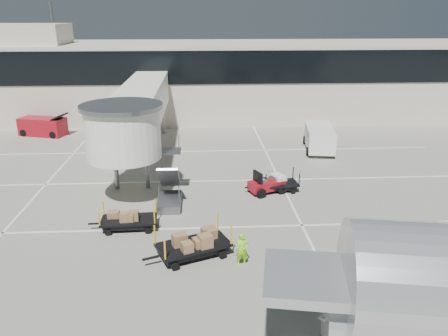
{
  "coord_description": "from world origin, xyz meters",
  "views": [
    {
      "loc": [
        0.53,
        -19.18,
        10.94
      ],
      "look_at": [
        1.95,
        6.01,
        2.0
      ],
      "focal_mm": 35.0,
      "sensor_mm": 36.0,
      "label": 1
    }
  ],
  "objects_px": {
    "suitcase_cart": "(276,184)",
    "ground_worker": "(242,250)",
    "baggage_tug": "(268,184)",
    "belt_loader": "(43,127)",
    "box_cart_near": "(193,245)",
    "box_cart_far": "(129,220)",
    "minivan": "(319,136)"
  },
  "relations": [
    {
      "from": "ground_worker",
      "to": "minivan",
      "type": "xyz_separation_m",
      "value": [
        8.23,
        17.72,
        0.37
      ]
    },
    {
      "from": "baggage_tug",
      "to": "box_cart_near",
      "type": "bearing_deg",
      "value": -144.23
    },
    {
      "from": "baggage_tug",
      "to": "belt_loader",
      "type": "height_order",
      "value": "belt_loader"
    },
    {
      "from": "baggage_tug",
      "to": "box_cart_far",
      "type": "height_order",
      "value": "baggage_tug"
    },
    {
      "from": "baggage_tug",
      "to": "ground_worker",
      "type": "xyz_separation_m",
      "value": [
        -2.48,
        -8.56,
        0.26
      ]
    },
    {
      "from": "box_cart_near",
      "to": "belt_loader",
      "type": "distance_m",
      "value": 27.03
    },
    {
      "from": "baggage_tug",
      "to": "minivan",
      "type": "bearing_deg",
      "value": 35.34
    },
    {
      "from": "suitcase_cart",
      "to": "ground_worker",
      "type": "xyz_separation_m",
      "value": [
        -3.05,
        -8.77,
        0.33
      ]
    },
    {
      "from": "box_cart_near",
      "to": "belt_loader",
      "type": "height_order",
      "value": "belt_loader"
    },
    {
      "from": "ground_worker",
      "to": "belt_loader",
      "type": "relative_size",
      "value": 0.33
    },
    {
      "from": "suitcase_cart",
      "to": "ground_worker",
      "type": "relative_size",
      "value": 2.18
    },
    {
      "from": "box_cart_far",
      "to": "belt_loader",
      "type": "xyz_separation_m",
      "value": [
        -10.98,
        19.83,
        0.31
      ]
    },
    {
      "from": "ground_worker",
      "to": "belt_loader",
      "type": "distance_m",
      "value": 29.03
    },
    {
      "from": "belt_loader",
      "to": "minivan",
      "type": "bearing_deg",
      "value": 3.26
    },
    {
      "from": "box_cart_near",
      "to": "box_cart_far",
      "type": "height_order",
      "value": "box_cart_near"
    },
    {
      "from": "box_cart_far",
      "to": "ground_worker",
      "type": "distance_m",
      "value": 6.92
    },
    {
      "from": "minivan",
      "to": "ground_worker",
      "type": "bearing_deg",
      "value": -106.09
    },
    {
      "from": "box_cart_far",
      "to": "minivan",
      "type": "xyz_separation_m",
      "value": [
        13.92,
        13.79,
        0.66
      ]
    },
    {
      "from": "box_cart_near",
      "to": "suitcase_cart",
      "type": "bearing_deg",
      "value": 33.91
    },
    {
      "from": "box_cart_near",
      "to": "ground_worker",
      "type": "height_order",
      "value": "box_cart_near"
    },
    {
      "from": "box_cart_near",
      "to": "box_cart_far",
      "type": "relative_size",
      "value": 1.15
    },
    {
      "from": "box_cart_far",
      "to": "minivan",
      "type": "relative_size",
      "value": 0.67
    },
    {
      "from": "suitcase_cart",
      "to": "belt_loader",
      "type": "xyz_separation_m",
      "value": [
        -19.73,
        15.0,
        0.36
      ]
    },
    {
      "from": "minivan",
      "to": "belt_loader",
      "type": "height_order",
      "value": "belt_loader"
    },
    {
      "from": "suitcase_cart",
      "to": "ground_worker",
      "type": "height_order",
      "value": "ground_worker"
    },
    {
      "from": "suitcase_cart",
      "to": "minivan",
      "type": "height_order",
      "value": "minivan"
    },
    {
      "from": "baggage_tug",
      "to": "box_cart_near",
      "type": "distance_m",
      "value": 9.0
    },
    {
      "from": "baggage_tug",
      "to": "belt_loader",
      "type": "relative_size",
      "value": 0.53
    },
    {
      "from": "belt_loader",
      "to": "baggage_tug",
      "type": "bearing_deg",
      "value": -21.54
    },
    {
      "from": "baggage_tug",
      "to": "minivan",
      "type": "distance_m",
      "value": 10.83
    },
    {
      "from": "baggage_tug",
      "to": "belt_loader",
      "type": "distance_m",
      "value": 24.46
    },
    {
      "from": "box_cart_far",
      "to": "belt_loader",
      "type": "distance_m",
      "value": 22.68
    }
  ]
}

